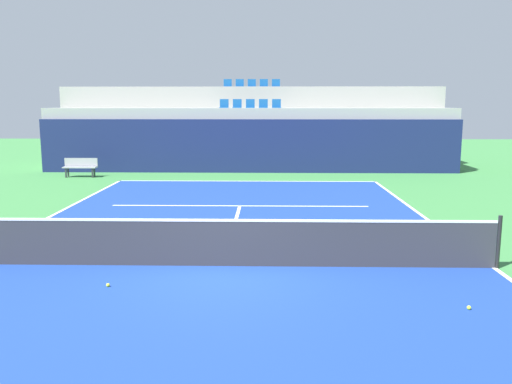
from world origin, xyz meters
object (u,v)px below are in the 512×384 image
Objects in this scene: tennis_ball_0 at (108,285)px; tennis_net at (223,242)px; player_bench at (80,166)px; tennis_ball_2 at (469,308)px.

tennis_net is at bearing 33.29° from tennis_ball_0.
tennis_ball_2 is at bearing -52.75° from player_bench.
tennis_ball_2 is at bearing -28.17° from tennis_net.
tennis_net is 167.88× the size of tennis_ball_2.
tennis_net is 4.70m from tennis_ball_2.
player_bench is 22.73× the size of tennis_ball_0.
tennis_net is 2.39m from tennis_ball_0.
tennis_ball_2 is (11.69, -15.38, -0.46)m from player_bench.
player_bench is at bearing 127.25° from tennis_ball_2.
tennis_ball_2 is (4.12, -2.21, -0.47)m from tennis_net.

